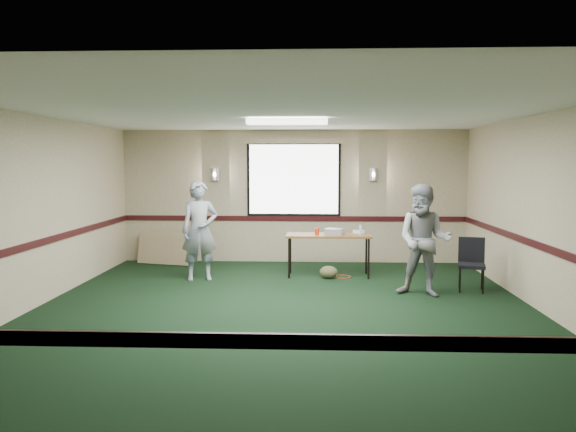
{
  "coord_description": "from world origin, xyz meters",
  "views": [
    {
      "loc": [
        0.38,
        -7.43,
        2.02
      ],
      "look_at": [
        0.0,
        1.3,
        1.2
      ],
      "focal_mm": 35.0,
      "sensor_mm": 36.0,
      "label": 1
    }
  ],
  "objects_px": {
    "projector": "(335,231)",
    "person_left": "(200,231)",
    "folding_table": "(329,237)",
    "person_right": "(424,240)",
    "conference_chair": "(471,260)"
  },
  "relations": [
    {
      "from": "conference_chair",
      "to": "person_left",
      "type": "bearing_deg",
      "value": -174.16
    },
    {
      "from": "projector",
      "to": "person_right",
      "type": "bearing_deg",
      "value": -30.06
    },
    {
      "from": "folding_table",
      "to": "person_left",
      "type": "distance_m",
      "value": 2.28
    },
    {
      "from": "projector",
      "to": "person_left",
      "type": "xyz_separation_m",
      "value": [
        -2.35,
        -0.4,
        0.05
      ]
    },
    {
      "from": "projector",
      "to": "person_left",
      "type": "height_order",
      "value": "person_left"
    },
    {
      "from": "folding_table",
      "to": "projector",
      "type": "height_order",
      "value": "projector"
    },
    {
      "from": "conference_chair",
      "to": "person_right",
      "type": "relative_size",
      "value": 0.49
    },
    {
      "from": "folding_table",
      "to": "person_right",
      "type": "relative_size",
      "value": 0.89
    },
    {
      "from": "folding_table",
      "to": "person_right",
      "type": "height_order",
      "value": "person_right"
    },
    {
      "from": "folding_table",
      "to": "person_left",
      "type": "height_order",
      "value": "person_left"
    },
    {
      "from": "projector",
      "to": "folding_table",
      "type": "bearing_deg",
      "value": -163.21
    },
    {
      "from": "folding_table",
      "to": "person_right",
      "type": "xyz_separation_m",
      "value": [
        1.41,
        -1.45,
        0.15
      ]
    },
    {
      "from": "folding_table",
      "to": "person_left",
      "type": "xyz_separation_m",
      "value": [
        -2.24,
        -0.4,
        0.16
      ]
    },
    {
      "from": "projector",
      "to": "person_left",
      "type": "relative_size",
      "value": 0.18
    },
    {
      "from": "conference_chair",
      "to": "person_right",
      "type": "xyz_separation_m",
      "value": [
        -0.84,
        -0.44,
        0.36
      ]
    }
  ]
}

